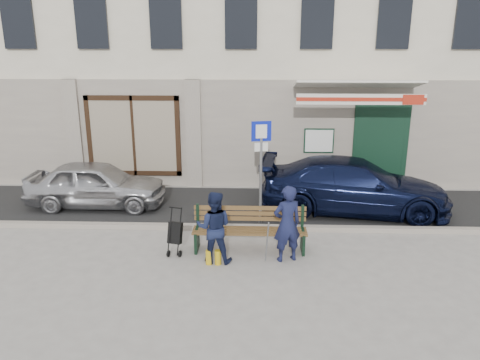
{
  "coord_description": "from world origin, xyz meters",
  "views": [
    {
      "loc": [
        0.46,
        -8.71,
        4.3
      ],
      "look_at": [
        0.09,
        1.6,
        1.2
      ],
      "focal_mm": 35.0,
      "sensor_mm": 36.0,
      "label": 1
    }
  ],
  "objects_px": {
    "car_silver": "(96,184)",
    "parking_sign": "(261,157)",
    "car_navy": "(354,186)",
    "stroller": "(175,234)",
    "woman": "(214,227)",
    "man": "(287,224)",
    "bench": "(247,230)"
  },
  "relations": [
    {
      "from": "car_navy",
      "to": "parking_sign",
      "type": "distance_m",
      "value": 2.77
    },
    {
      "from": "bench",
      "to": "parking_sign",
      "type": "bearing_deg",
      "value": 79.63
    },
    {
      "from": "car_navy",
      "to": "stroller",
      "type": "distance_m",
      "value": 4.97
    },
    {
      "from": "car_silver",
      "to": "woman",
      "type": "bearing_deg",
      "value": -132.36
    },
    {
      "from": "car_navy",
      "to": "woman",
      "type": "xyz_separation_m",
      "value": [
        -3.35,
        -3.0,
        0.04
      ]
    },
    {
      "from": "woman",
      "to": "stroller",
      "type": "xyz_separation_m",
      "value": [
        -0.85,
        0.35,
        -0.31
      ]
    },
    {
      "from": "man",
      "to": "woman",
      "type": "relative_size",
      "value": 1.07
    },
    {
      "from": "man",
      "to": "stroller",
      "type": "height_order",
      "value": "man"
    },
    {
      "from": "bench",
      "to": "man",
      "type": "distance_m",
      "value": 0.97
    },
    {
      "from": "woman",
      "to": "man",
      "type": "bearing_deg",
      "value": -173.36
    },
    {
      "from": "car_navy",
      "to": "parking_sign",
      "type": "xyz_separation_m",
      "value": [
        -2.42,
        -0.93,
        0.97
      ]
    },
    {
      "from": "parking_sign",
      "to": "woman",
      "type": "bearing_deg",
      "value": -125.33
    },
    {
      "from": "man",
      "to": "stroller",
      "type": "distance_m",
      "value": 2.34
    },
    {
      "from": "car_silver",
      "to": "parking_sign",
      "type": "height_order",
      "value": "parking_sign"
    },
    {
      "from": "car_silver",
      "to": "car_navy",
      "type": "height_order",
      "value": "car_navy"
    },
    {
      "from": "woman",
      "to": "stroller",
      "type": "bearing_deg",
      "value": -19.62
    },
    {
      "from": "car_navy",
      "to": "stroller",
      "type": "xyz_separation_m",
      "value": [
        -4.2,
        -2.65,
        -0.26
      ]
    },
    {
      "from": "car_silver",
      "to": "bench",
      "type": "relative_size",
      "value": 1.51
    },
    {
      "from": "woman",
      "to": "stroller",
      "type": "height_order",
      "value": "woman"
    },
    {
      "from": "man",
      "to": "parking_sign",
      "type": "bearing_deg",
      "value": -94.99
    },
    {
      "from": "man",
      "to": "stroller",
      "type": "bearing_deg",
      "value": -25.91
    },
    {
      "from": "car_navy",
      "to": "woman",
      "type": "bearing_deg",
      "value": 139.31
    },
    {
      "from": "car_navy",
      "to": "bench",
      "type": "xyz_separation_m",
      "value": [
        -2.7,
        -2.46,
        -0.24
      ]
    },
    {
      "from": "parking_sign",
      "to": "woman",
      "type": "xyz_separation_m",
      "value": [
        -0.93,
        -2.07,
        -0.93
      ]
    },
    {
      "from": "parking_sign",
      "to": "man",
      "type": "distance_m",
      "value": 2.22
    },
    {
      "from": "car_silver",
      "to": "man",
      "type": "xyz_separation_m",
      "value": [
        4.88,
        -3.06,
        0.17
      ]
    },
    {
      "from": "stroller",
      "to": "man",
      "type": "bearing_deg",
      "value": 8.55
    },
    {
      "from": "parking_sign",
      "to": "bench",
      "type": "distance_m",
      "value": 1.97
    },
    {
      "from": "car_navy",
      "to": "stroller",
      "type": "height_order",
      "value": "car_navy"
    },
    {
      "from": "woman",
      "to": "stroller",
      "type": "distance_m",
      "value": 0.97
    },
    {
      "from": "stroller",
      "to": "car_silver",
      "type": "bearing_deg",
      "value": 147.39
    },
    {
      "from": "parking_sign",
      "to": "man",
      "type": "relative_size",
      "value": 1.58
    }
  ]
}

